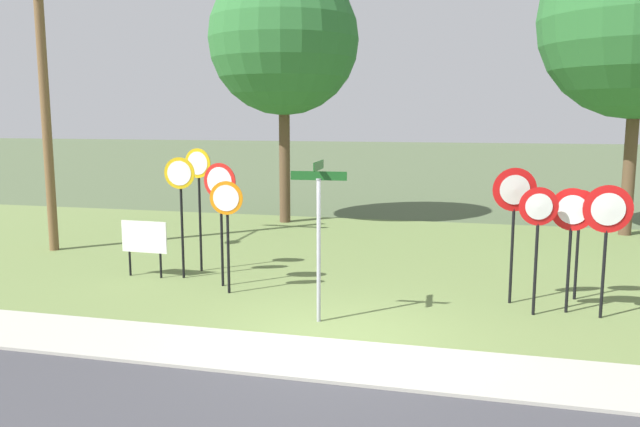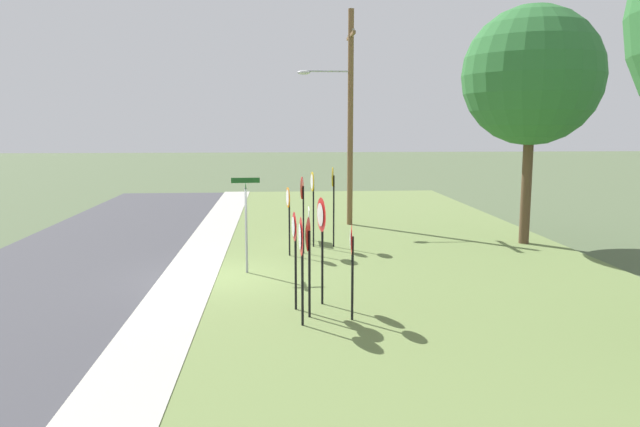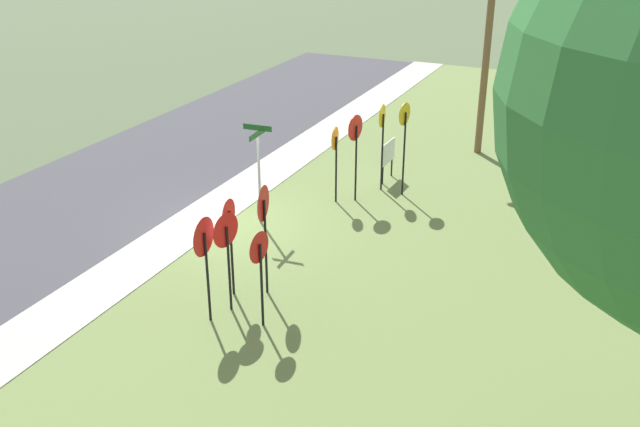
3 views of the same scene
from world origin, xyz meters
The scene contains 16 objects.
ground_plane centered at (0.00, 0.00, 0.00)m, with size 160.00×160.00×0.00m, color #4C5B3D.
road_asphalt centered at (0.00, -4.80, 0.01)m, with size 44.00×6.40×0.01m, color #3D3D42.
sidewalk_strip centered at (0.00, -0.80, 0.03)m, with size 44.00×1.60×0.06m, color #ADAA9E.
grass_median centered at (0.00, 6.00, 0.02)m, with size 44.00×12.00×0.04m, color olive.
stop_sign_near_left centered at (-4.12, 2.98, 1.96)m, with size 0.68×0.11×2.66m.
stop_sign_near_right centered at (-4.02, 3.69, 2.06)m, with size 0.66×0.13×2.82m.
stop_sign_far_left centered at (-2.68, 2.10, 1.67)m, with size 0.66×0.12×2.27m.
stop_sign_far_center centered at (-3.02, 2.58, 1.93)m, with size 0.74×0.14×2.59m.
yield_sign_near_left centered at (3.74, 2.39, 1.73)m, with size 0.76×0.17×2.28m.
yield_sign_near_right centered at (3.15, 2.11, 1.75)m, with size 0.68×0.12×2.31m.
yield_sign_far_left centered at (4.29, 2.21, 1.80)m, with size 0.83×0.11×2.36m.
yield_sign_far_right centered at (4.01, 3.32, 1.62)m, with size 0.67×0.12×2.15m.
yield_sign_center centered at (2.78, 2.76, 1.98)m, with size 0.81×0.17×2.59m.
street_name_post centered at (-0.49, 0.83, 1.71)m, with size 0.96×0.82×2.78m.
utility_pole centered at (-8.80, 4.73, 4.91)m, with size 2.10×2.37×9.04m.
notice_board centered at (-4.98, 2.90, 0.87)m, with size 1.10×0.08×1.25m.
Camera 3 is at (15.20, 9.76, 8.32)m, focal length 40.48 mm.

